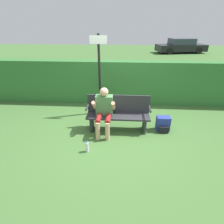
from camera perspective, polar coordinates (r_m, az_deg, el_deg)
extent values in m
plane|color=#426B33|center=(4.70, 1.91, -5.80)|extent=(40.00, 40.00, 0.00)
cube|color=#337033|center=(6.07, 2.61, 9.57)|extent=(12.00, 0.42, 1.45)
cube|color=#2D2D33|center=(4.49, 1.99, -1.39)|extent=(1.61, 0.41, 0.05)
cube|color=#2D2D33|center=(4.54, 2.12, 2.69)|extent=(1.61, 0.04, 0.49)
cube|color=#2D2D33|center=(4.66, -6.54, -3.47)|extent=(0.06, 0.37, 0.39)
cube|color=#2D2D33|center=(4.64, 10.49, -3.98)|extent=(0.06, 0.37, 0.39)
cylinder|color=#2D2D33|center=(4.47, -8.04, 1.66)|extent=(0.05, 0.37, 0.05)
cylinder|color=#2D2D33|center=(4.43, 12.20, 1.08)|extent=(0.05, 0.37, 0.05)
cube|color=#4C7F4C|center=(4.42, -2.53, 2.21)|extent=(0.43, 0.22, 0.52)
sphere|color=#DBA884|center=(4.28, -2.63, 6.54)|extent=(0.22, 0.22, 0.22)
cylinder|color=maroon|center=(4.32, -4.35, -1.85)|extent=(0.13, 0.49, 0.13)
cylinder|color=maroon|center=(4.30, -1.25, -1.95)|extent=(0.13, 0.49, 0.13)
cylinder|color=#DBA884|center=(4.24, -4.67, -6.21)|extent=(0.11, 0.11, 0.47)
cylinder|color=#DBA884|center=(4.21, -1.49, -6.34)|extent=(0.11, 0.11, 0.47)
cylinder|color=#DBA884|center=(4.31, -5.83, 2.23)|extent=(0.09, 0.32, 0.32)
cylinder|color=#DBA884|center=(4.27, 0.43, 2.07)|extent=(0.09, 0.32, 0.32)
cube|color=#283893|center=(4.78, 16.29, -3.63)|extent=(0.34, 0.21, 0.39)
cube|color=black|center=(4.71, 16.47, -5.55)|extent=(0.26, 0.07, 0.18)
cylinder|color=white|center=(3.95, -8.11, -11.25)|extent=(0.07, 0.07, 0.24)
cylinder|color=#2D66B2|center=(3.87, -8.23, -9.72)|extent=(0.04, 0.04, 0.02)
cylinder|color=black|center=(5.16, -4.06, 11.36)|extent=(0.07, 0.07, 2.31)
cube|color=silver|center=(4.94, -4.54, 22.47)|extent=(0.46, 0.02, 0.21)
cube|color=black|center=(18.52, 21.53, 18.94)|extent=(4.71, 2.45, 0.57)
cube|color=#333D4C|center=(18.47, 21.83, 20.62)|extent=(2.38, 1.82, 0.53)
cylinder|color=black|center=(19.88, 24.12, 18.44)|extent=(0.60, 0.28, 0.57)
cylinder|color=black|center=(18.56, 26.51, 17.51)|extent=(0.60, 0.28, 0.57)
cylinder|color=black|center=(18.66, 16.33, 19.19)|extent=(0.60, 0.28, 0.57)
cylinder|color=black|center=(17.24, 18.34, 18.35)|extent=(0.60, 0.28, 0.57)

